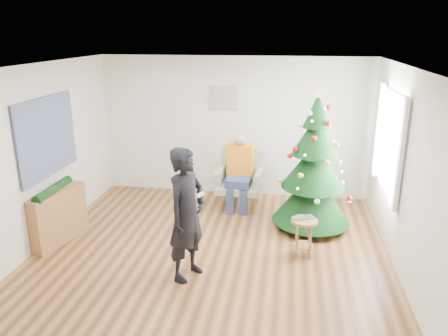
% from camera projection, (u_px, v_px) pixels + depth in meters
% --- Properties ---
extents(floor, '(5.00, 5.00, 0.00)m').
position_uv_depth(floor, '(211.00, 254.00, 6.19)').
color(floor, brown).
rests_on(floor, ground).
extents(ceiling, '(5.00, 5.00, 0.00)m').
position_uv_depth(ceiling, '(209.00, 67.00, 5.40)').
color(ceiling, white).
rests_on(ceiling, wall_back).
extents(wall_back, '(5.00, 0.00, 5.00)m').
position_uv_depth(wall_back, '(234.00, 127.00, 8.15)').
color(wall_back, silver).
rests_on(wall_back, floor).
extents(wall_front, '(5.00, 0.00, 5.00)m').
position_uv_depth(wall_front, '(151.00, 261.00, 3.44)').
color(wall_front, silver).
rests_on(wall_front, floor).
extents(wall_left, '(0.00, 5.00, 5.00)m').
position_uv_depth(wall_left, '(36.00, 159.00, 6.16)').
color(wall_left, silver).
rests_on(wall_left, floor).
extents(wall_right, '(0.00, 5.00, 5.00)m').
position_uv_depth(wall_right, '(407.00, 176.00, 5.43)').
color(wall_right, silver).
rests_on(wall_right, floor).
extents(window_panel, '(0.04, 1.30, 1.40)m').
position_uv_depth(window_panel, '(390.00, 141.00, 6.31)').
color(window_panel, white).
rests_on(window_panel, wall_right).
extents(curtains, '(0.05, 1.75, 1.50)m').
position_uv_depth(curtains, '(388.00, 141.00, 6.32)').
color(curtains, white).
rests_on(curtains, wall_right).
extents(christmas_tree, '(1.23, 1.23, 2.23)m').
position_uv_depth(christmas_tree, '(314.00, 168.00, 6.75)').
color(christmas_tree, '#3F2816').
rests_on(christmas_tree, floor).
extents(stool, '(0.37, 0.37, 0.55)m').
position_uv_depth(stool, '(303.00, 237.00, 6.06)').
color(stool, brown).
rests_on(stool, floor).
extents(laptop, '(0.36, 0.31, 0.02)m').
position_uv_depth(laptop, '(305.00, 219.00, 5.98)').
color(laptop, silver).
rests_on(laptop, stool).
extents(armchair, '(0.82, 0.75, 1.02)m').
position_uv_depth(armchair, '(240.00, 186.00, 7.79)').
color(armchair, gray).
rests_on(armchair, floor).
extents(seated_person, '(0.45, 0.65, 1.34)m').
position_uv_depth(seated_person, '(239.00, 170.00, 7.64)').
color(seated_person, navy).
rests_on(seated_person, armchair).
extents(standing_man, '(0.63, 0.74, 1.71)m').
position_uv_depth(standing_man, '(187.00, 215.00, 5.39)').
color(standing_man, black).
rests_on(standing_man, floor).
extents(game_controller, '(0.08, 0.13, 0.04)m').
position_uv_depth(game_controller, '(200.00, 195.00, 5.25)').
color(game_controller, white).
rests_on(game_controller, standing_man).
extents(console, '(0.53, 1.04, 0.80)m').
position_uv_depth(console, '(56.00, 216.00, 6.46)').
color(console, brown).
rests_on(console, floor).
extents(garland, '(0.14, 0.90, 0.14)m').
position_uv_depth(garland, '(53.00, 190.00, 6.33)').
color(garland, black).
rests_on(garland, console).
extents(tapestry, '(0.03, 1.50, 1.15)m').
position_uv_depth(tapestry, '(48.00, 137.00, 6.36)').
color(tapestry, black).
rests_on(tapestry, wall_left).
extents(framed_picture, '(0.52, 0.05, 0.42)m').
position_uv_depth(framed_picture, '(223.00, 98.00, 7.98)').
color(framed_picture, tan).
rests_on(framed_picture, wall_back).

